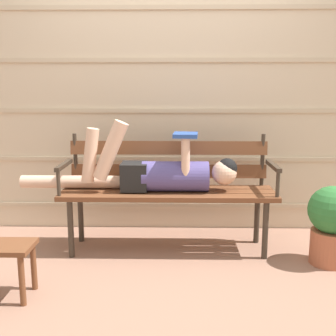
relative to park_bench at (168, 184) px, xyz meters
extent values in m
plane|color=#936B56|center=(0.00, -0.18, -0.52)|extent=(12.00, 12.00, 0.00)
cube|color=beige|center=(0.00, 0.49, 0.76)|extent=(4.77, 0.06, 2.55)
cube|color=#C1AD8E|center=(0.00, 0.46, -0.31)|extent=(4.77, 0.02, 0.04)
cube|color=#C1AD8E|center=(0.00, 0.46, 0.12)|extent=(4.77, 0.02, 0.04)
cube|color=#C1AD8E|center=(0.00, 0.46, 0.55)|extent=(4.77, 0.02, 0.04)
cube|color=#C1AD8E|center=(0.00, 0.46, 0.97)|extent=(4.77, 0.02, 0.04)
cube|color=#C1AD8E|center=(0.00, 0.46, 1.40)|extent=(4.77, 0.02, 0.04)
cube|color=brown|center=(0.00, -0.21, -0.06)|extent=(1.65, 0.13, 0.04)
cube|color=brown|center=(0.00, -0.07, -0.06)|extent=(1.65, 0.13, 0.04)
cube|color=brown|center=(0.00, 0.08, -0.06)|extent=(1.65, 0.13, 0.04)
cube|color=brown|center=(0.00, 0.14, 0.07)|extent=(1.58, 0.05, 0.11)
cube|color=brown|center=(0.00, 0.14, 0.26)|extent=(1.58, 0.05, 0.11)
cylinder|color=#382D23|center=(-0.76, 0.14, 0.17)|extent=(0.03, 0.03, 0.42)
cylinder|color=#382D23|center=(0.76, 0.14, 0.17)|extent=(0.03, 0.03, 0.42)
cylinder|color=#382D23|center=(-0.73, -0.23, -0.30)|extent=(0.04, 0.04, 0.44)
cylinder|color=#382D23|center=(0.73, -0.23, -0.30)|extent=(0.04, 0.04, 0.44)
cylinder|color=#382D23|center=(-0.73, 0.10, -0.30)|extent=(0.04, 0.04, 0.44)
cylinder|color=#382D23|center=(0.73, 0.10, -0.30)|extent=(0.04, 0.04, 0.44)
cube|color=#382D23|center=(-0.80, -0.07, 0.16)|extent=(0.04, 0.40, 0.03)
cylinder|color=#382D23|center=(-0.80, -0.23, 0.06)|extent=(0.03, 0.03, 0.20)
cube|color=#382D23|center=(0.80, -0.07, 0.16)|extent=(0.04, 0.40, 0.03)
cylinder|color=#382D23|center=(0.80, -0.23, 0.06)|extent=(0.03, 0.03, 0.20)
cylinder|color=#514784|center=(0.06, -0.07, 0.07)|extent=(0.51, 0.23, 0.23)
cube|color=black|center=(-0.26, -0.07, 0.07)|extent=(0.20, 0.22, 0.21)
sphere|color=beige|center=(0.43, -0.07, 0.10)|extent=(0.19, 0.19, 0.19)
sphere|color=black|center=(0.45, -0.07, 0.14)|extent=(0.16, 0.16, 0.16)
cylinder|color=beige|center=(-0.43, -0.13, 0.28)|extent=(0.28, 0.11, 0.46)
cylinder|color=beige|center=(-0.58, -0.13, 0.25)|extent=(0.15, 0.09, 0.41)
cylinder|color=beige|center=(-0.75, -0.01, 0.01)|extent=(0.82, 0.10, 0.10)
cylinder|color=beige|center=(0.13, -0.15, 0.23)|extent=(0.06, 0.06, 0.30)
cylinder|color=beige|center=(0.13, 0.01, 0.23)|extent=(0.06, 0.06, 0.30)
cube|color=#284C9E|center=(0.13, -0.07, 0.39)|extent=(0.20, 0.26, 0.03)
cube|color=brown|center=(-0.98, -0.85, -0.20)|extent=(0.38, 0.25, 0.03)
cylinder|color=brown|center=(-0.83, -0.95, -0.36)|extent=(0.04, 0.04, 0.31)
cylinder|color=brown|center=(-0.83, -0.74, -0.36)|extent=(0.04, 0.04, 0.31)
cylinder|color=#AD5B3D|center=(1.18, -0.31, -0.39)|extent=(0.28, 0.28, 0.25)
sphere|color=#2D7033|center=(1.18, -0.31, -0.11)|extent=(0.34, 0.34, 0.34)
camera|label=1|loc=(0.06, -3.18, 0.75)|focal=44.55mm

